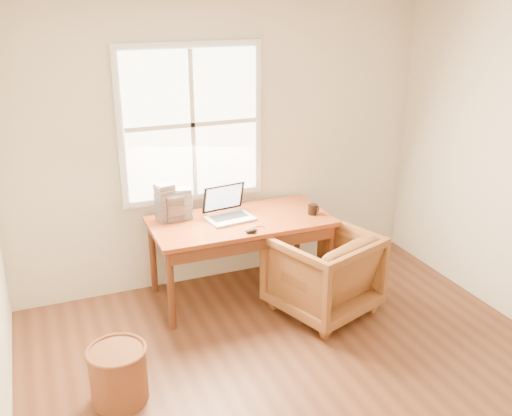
{
  "coord_description": "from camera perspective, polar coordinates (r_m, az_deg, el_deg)",
  "views": [
    {
      "loc": [
        -1.64,
        -2.62,
        2.64
      ],
      "look_at": [
        0.09,
        1.65,
        0.9
      ],
      "focal_mm": 40.0,
      "sensor_mm": 36.0,
      "label": 1
    }
  ],
  "objects": [
    {
      "name": "wicker_stool",
      "position": [
        4.16,
        -13.58,
        -15.92
      ],
      "size": [
        0.4,
        0.4,
        0.39
      ],
      "primitive_type": "cylinder",
      "rotation": [
        0.0,
        0.0,
        0.04
      ],
      "color": "brown",
      "rests_on": "room_shell"
    },
    {
      "name": "laptop",
      "position": [
        5.02,
        -2.63,
        0.36
      ],
      "size": [
        0.44,
        0.46,
        0.29
      ],
      "primitive_type": null,
      "rotation": [
        0.0,
        0.0,
        0.14
      ],
      "color": "#B7BBBF",
      "rests_on": "desk"
    },
    {
      "name": "cd_stack_a",
      "position": [
        5.1,
        -7.26,
        0.49
      ],
      "size": [
        0.16,
        0.14,
        0.28
      ],
      "primitive_type": "cube",
      "rotation": [
        0.0,
        0.0,
        -0.14
      ],
      "color": "#ADB1B9",
      "rests_on": "desk"
    },
    {
      "name": "cd_stack_b",
      "position": [
        5.07,
        -8.26,
        0.07
      ],
      "size": [
        0.17,
        0.15,
        0.24
      ],
      "primitive_type": "cube",
      "rotation": [
        0.0,
        0.0,
        0.08
      ],
      "color": "#2A2B2F",
      "rests_on": "desk"
    },
    {
      "name": "desk",
      "position": [
        5.09,
        -1.56,
        -1.32
      ],
      "size": [
        1.6,
        0.8,
        0.04
      ],
      "primitive_type": "cube",
      "color": "brown",
      "rests_on": "room_shell"
    },
    {
      "name": "armchair",
      "position": [
        5.01,
        6.68,
        -6.41
      ],
      "size": [
        1.01,
        1.03,
        0.74
      ],
      "primitive_type": "imported",
      "rotation": [
        0.0,
        0.0,
        3.48
      ],
      "color": "brown",
      "rests_on": "room_shell"
    },
    {
      "name": "coffee_mug",
      "position": [
        5.2,
        5.66,
        -0.14
      ],
      "size": [
        0.1,
        0.1,
        0.1
      ],
      "primitive_type": "cylinder",
      "rotation": [
        0.0,
        0.0,
        -0.22
      ],
      "color": "black",
      "rests_on": "desk"
    },
    {
      "name": "cd_stack_c",
      "position": [
        5.05,
        -9.06,
        0.55
      ],
      "size": [
        0.18,
        0.17,
        0.34
      ],
      "primitive_type": "cube",
      "rotation": [
        0.0,
        0.0,
        0.25
      ],
      "color": "#9595A1",
      "rests_on": "desk"
    },
    {
      "name": "room_shell",
      "position": [
        3.48,
        7.52,
        -1.76
      ],
      "size": [
        4.04,
        4.54,
        2.64
      ],
      "color": "brown",
      "rests_on": "ground"
    },
    {
      "name": "mouse",
      "position": [
        4.79,
        -0.48,
        -2.3
      ],
      "size": [
        0.11,
        0.08,
        0.04
      ],
      "primitive_type": "ellipsoid",
      "rotation": [
        0.0,
        0.0,
        -0.12
      ],
      "color": "black",
      "rests_on": "desk"
    },
    {
      "name": "cd_stack_d",
      "position": [
        5.17,
        -7.33,
        0.12
      ],
      "size": [
        0.15,
        0.14,
        0.17
      ],
      "primitive_type": "cube",
      "rotation": [
        0.0,
        0.0,
        0.14
      ],
      "color": "silver",
      "rests_on": "desk"
    }
  ]
}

